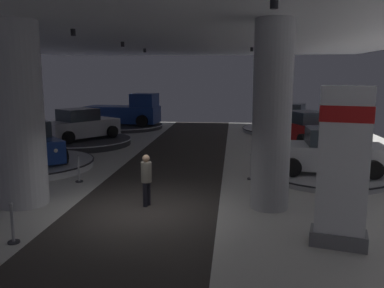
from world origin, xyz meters
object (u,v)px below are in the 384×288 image
(display_platform_deep_left, at_px, (123,126))
(pickup_truck_deep_left, at_px, (127,112))
(display_car_far_right, at_px, (305,128))
(display_platform_far_left, at_px, (82,141))
(display_car_far_left, at_px, (80,125))
(display_platform_mid_left, at_px, (30,164))
(display_car_mid_left, at_px, (28,143))
(display_platform_deep_right, at_px, (286,130))
(display_car_mid_right, at_px, (329,152))
(column_left, at_px, (18,115))
(column_right, at_px, (272,116))
(display_platform_far_right, at_px, (304,144))
(brand_sign_pylon, at_px, (343,165))
(display_platform_mid_right, at_px, (327,174))
(display_car_deep_right, at_px, (287,117))
(visitor_walking_near, at_px, (146,177))

(display_platform_deep_left, bearing_deg, pickup_truck_deep_left, -5.00)
(display_car_far_right, bearing_deg, display_platform_far_left, -175.91)
(display_car_far_left, height_order, display_platform_mid_left, display_car_far_left)
(display_car_far_left, distance_m, display_car_mid_left, 5.73)
(display_platform_deep_right, relative_size, display_car_mid_left, 1.42)
(pickup_truck_deep_left, bearing_deg, display_car_mid_right, -48.85)
(column_left, distance_m, display_platform_deep_left, 17.82)
(column_right, distance_m, display_car_far_right, 11.22)
(display_car_far_left, bearing_deg, display_platform_far_left, 54.92)
(display_platform_far_right, relative_size, display_car_far_right, 1.22)
(brand_sign_pylon, distance_m, display_platform_far_right, 13.53)
(display_car_mid_right, bearing_deg, display_platform_far_right, 87.76)
(display_platform_deep_left, relative_size, pickup_truck_deep_left, 1.09)
(column_left, relative_size, display_platform_mid_right, 1.12)
(display_car_far_right, relative_size, display_platform_far_left, 0.81)
(display_platform_far_right, xyz_separation_m, display_platform_mid_right, (-0.30, -6.91, -0.01))
(display_car_deep_right, distance_m, display_platform_mid_left, 17.40)
(display_car_far_right, relative_size, pickup_truck_deep_left, 0.84)
(display_car_deep_right, bearing_deg, display_platform_deep_left, 176.25)
(display_car_mid_right, relative_size, display_car_far_left, 0.96)
(brand_sign_pylon, height_order, display_platform_deep_left, brand_sign_pylon)
(display_platform_deep_left, height_order, visitor_walking_near, visitor_walking_near)
(brand_sign_pylon, xyz_separation_m, display_car_mid_left, (-11.13, 6.65, -0.85))
(display_platform_deep_left, distance_m, visitor_walking_near, 18.27)
(brand_sign_pylon, relative_size, display_car_deep_right, 0.81)
(display_platform_far_right, distance_m, pickup_truck_deep_left, 13.46)
(column_left, xyz_separation_m, display_platform_far_right, (10.36, 11.19, -2.61))
(column_left, distance_m, display_platform_mid_right, 11.24)
(display_platform_mid_right, xyz_separation_m, display_car_mid_right, (0.03, -0.00, 0.87))
(pickup_truck_deep_left, bearing_deg, display_car_mid_left, -93.31)
(brand_sign_pylon, relative_size, display_car_far_right, 0.81)
(column_right, distance_m, brand_sign_pylon, 3.04)
(display_platform_deep_right, xyz_separation_m, display_platform_far_right, (0.28, -5.58, -0.01))
(display_car_far_right, relative_size, display_platform_deep_left, 0.77)
(display_car_far_right, distance_m, display_car_mid_right, 6.88)
(pickup_truck_deep_left, xyz_separation_m, display_car_far_left, (-0.71, -7.27, -0.10))
(column_right, xyz_separation_m, pickup_truck_deep_left, (-9.00, 17.07, -1.53))
(column_right, distance_m, display_platform_far_left, 14.03)
(display_car_far_right, height_order, display_platform_far_left, display_car_far_right)
(display_car_far_left, bearing_deg, display_platform_far_right, 4.33)
(display_car_deep_right, relative_size, display_car_far_left, 1.02)
(display_platform_mid_right, height_order, display_platform_mid_left, display_platform_mid_left)
(display_platform_deep_left, distance_m, display_platform_mid_right, 17.78)
(column_right, distance_m, display_platform_mid_right, 5.29)
(column_right, height_order, display_car_deep_right, column_right)
(brand_sign_pylon, bearing_deg, display_car_far_left, 131.84)
(display_platform_far_left, bearing_deg, display_platform_deep_right, 27.98)
(column_right, distance_m, display_car_mid_left, 10.69)
(display_platform_mid_left, bearing_deg, column_right, -22.57)
(display_platform_far_right, bearing_deg, display_car_mid_left, -152.04)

